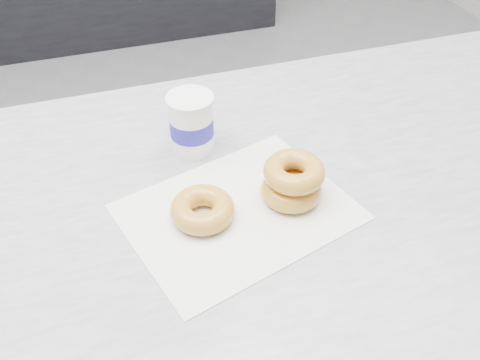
# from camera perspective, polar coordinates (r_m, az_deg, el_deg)

# --- Properties ---
(ground) EXTENTS (5.00, 5.00, 0.00)m
(ground) POSITION_cam_1_polar(r_m,az_deg,el_deg) (1.92, -11.67, -10.88)
(ground) COLOR gray
(ground) RESTS_ON ground
(wax_paper) EXTENTS (0.40, 0.34, 0.00)m
(wax_paper) POSITION_cam_1_polar(r_m,az_deg,el_deg) (0.84, -0.19, -3.42)
(wax_paper) COLOR white
(wax_paper) RESTS_ON counter
(donut_single) EXTENTS (0.10, 0.10, 0.03)m
(donut_single) POSITION_cam_1_polar(r_m,az_deg,el_deg) (0.82, -4.02, -3.16)
(donut_single) COLOR gold
(donut_single) RESTS_ON wax_paper
(donut_stack) EXTENTS (0.13, 0.13, 0.07)m
(donut_stack) POSITION_cam_1_polar(r_m,az_deg,el_deg) (0.85, 5.63, -0.10)
(donut_stack) COLOR gold
(donut_stack) RESTS_ON wax_paper
(coffee_cup) EXTENTS (0.10, 0.10, 0.11)m
(coffee_cup) POSITION_cam_1_polar(r_m,az_deg,el_deg) (0.94, -5.21, 6.05)
(coffee_cup) COLOR white
(coffee_cup) RESTS_ON counter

